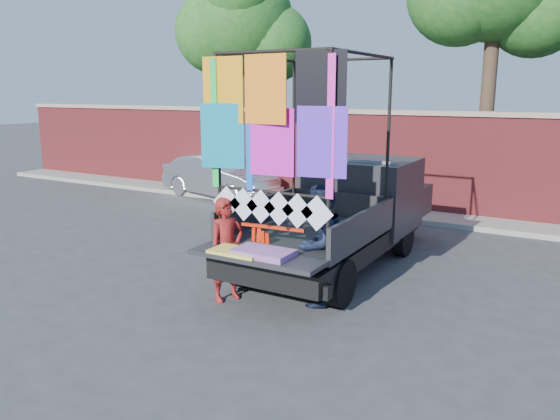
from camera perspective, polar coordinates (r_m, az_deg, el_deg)
The scene contains 9 objects.
ground at distance 8.21m, azimuth 2.18°, elevation -9.72°, with size 90.00×90.00×0.00m, color #38383A.
brick_wall at distance 14.29m, azimuth 15.61°, elevation 4.82°, with size 30.00×0.45×2.61m.
curb at distance 13.84m, azimuth 14.56°, elevation -0.68°, with size 30.00×1.20×0.12m, color gray.
tree_left at distance 18.03m, azimuth -4.05°, elevation 18.78°, with size 4.20×3.30×7.05m.
pickup_truck at distance 10.21m, azimuth 7.24°, elevation -0.05°, with size 2.29×5.74×3.62m.
sedan at distance 16.14m, azimuth -6.29°, elevation 3.52°, with size 1.33×3.82×1.26m, color silver.
woman at distance 8.14m, azimuth -5.55°, elevation -4.12°, with size 0.57×0.37×1.56m, color maroon.
man at distance 7.91m, azimuth 4.13°, elevation -3.69°, with size 0.88×0.68×1.80m, color #151D36.
streamer_bundle at distance 8.02m, azimuth -1.50°, elevation -3.13°, with size 1.01×0.15×0.69m.
Camera 1 is at (3.56, -6.72, 3.08)m, focal length 35.00 mm.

